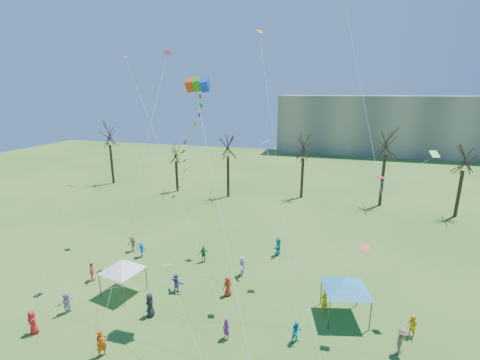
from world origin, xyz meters
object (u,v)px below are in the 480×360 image
(canopy_tent_white, at_px, (122,265))
(distant_building, at_px, (396,125))
(big_box_kite, at_px, (191,150))
(canopy_tent_blue, at_px, (346,283))

(canopy_tent_white, bearing_deg, distant_building, 67.32)
(big_box_kite, height_order, canopy_tent_white, big_box_kite)
(distant_building, bearing_deg, canopy_tent_white, -112.68)
(distant_building, relative_size, big_box_kite, 3.31)
(distant_building, xyz_separation_m, canopy_tent_blue, (-13.85, -73.08, -4.73))
(big_box_kite, bearing_deg, canopy_tent_white, 173.66)
(distant_building, distance_m, canopy_tent_blue, 74.53)
(distant_building, relative_size, canopy_tent_blue, 14.15)
(big_box_kite, xyz_separation_m, canopy_tent_blue, (10.60, 2.52, -9.65))
(big_box_kite, relative_size, canopy_tent_white, 4.69)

